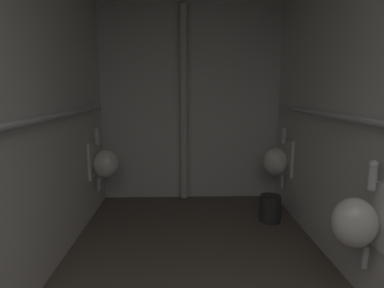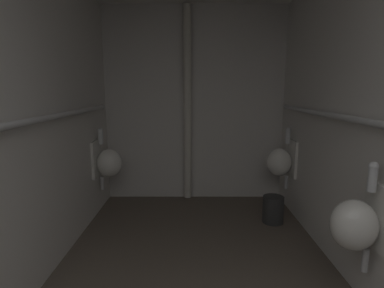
# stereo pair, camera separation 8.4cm
# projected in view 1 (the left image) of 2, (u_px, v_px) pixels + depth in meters

# --- Properties ---
(wall_left) EXTENTS (0.06, 4.53, 2.56)m
(wall_left) POSITION_uv_depth(u_px,v_px,m) (3.00, 125.00, 1.88)
(wall_left) COLOR silver
(wall_left) RESTS_ON ground
(wall_back) EXTENTS (2.51, 0.06, 2.56)m
(wall_back) POSITION_uv_depth(u_px,v_px,m) (191.00, 105.00, 4.12)
(wall_back) COLOR silver
(wall_back) RESTS_ON ground
(urinal_left_mid) EXTENTS (0.32, 0.30, 0.76)m
(urinal_left_mid) POSITION_uv_depth(u_px,v_px,m) (104.00, 163.00, 3.63)
(urinal_left_mid) COLOR silver
(urinal_right_mid) EXTENTS (0.32, 0.30, 0.76)m
(urinal_right_mid) POSITION_uv_depth(u_px,v_px,m) (357.00, 221.00, 2.03)
(urinal_right_mid) COLOR silver
(urinal_right_far) EXTENTS (0.32, 0.30, 0.76)m
(urinal_right_far) POSITION_uv_depth(u_px,v_px,m) (277.00, 161.00, 3.73)
(urinal_right_far) COLOR silver
(supply_pipe_left) EXTENTS (0.06, 3.77, 0.06)m
(supply_pipe_left) POSITION_uv_depth(u_px,v_px,m) (18.00, 125.00, 1.89)
(supply_pipe_left) COLOR #B2B2B2
(supply_pipe_right) EXTENTS (0.06, 3.80, 0.06)m
(supply_pipe_right) POSITION_uv_depth(u_px,v_px,m) (374.00, 123.00, 1.98)
(supply_pipe_right) COLOR #B2B2B2
(standpipe_back_wall) EXTENTS (0.10, 0.10, 2.51)m
(standpipe_back_wall) POSITION_uv_depth(u_px,v_px,m) (184.00, 106.00, 4.01)
(standpipe_back_wall) COLOR beige
(standpipe_back_wall) RESTS_ON ground
(waste_bin) EXTENTS (0.24, 0.24, 0.30)m
(waste_bin) POSITION_uv_depth(u_px,v_px,m) (270.00, 208.00, 3.50)
(waste_bin) COLOR #2D2D2D
(waste_bin) RESTS_ON ground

